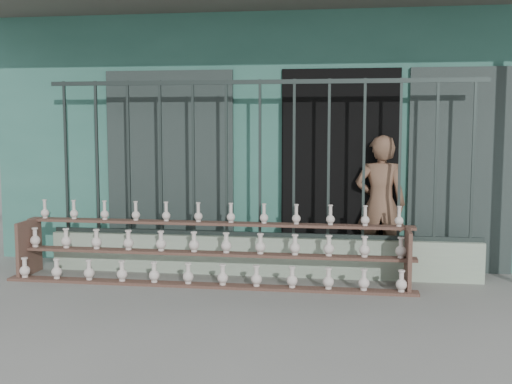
# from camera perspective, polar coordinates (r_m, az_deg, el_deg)

# --- Properties ---
(ground) EXTENTS (60.00, 60.00, 0.00)m
(ground) POSITION_cam_1_polar(r_m,az_deg,el_deg) (6.29, -1.38, -10.06)
(ground) COLOR slate
(workshop_building) EXTENTS (7.40, 6.60, 3.21)m
(workshop_building) POSITION_cam_1_polar(r_m,az_deg,el_deg) (10.24, 2.74, 5.37)
(workshop_building) COLOR #336C5D
(workshop_building) RESTS_ON ground
(parapet_wall) EXTENTS (5.00, 0.20, 0.45)m
(parapet_wall) POSITION_cam_1_polar(r_m,az_deg,el_deg) (7.49, 0.34, -5.67)
(parapet_wall) COLOR #9BB097
(parapet_wall) RESTS_ON ground
(security_fence) EXTENTS (5.00, 0.04, 1.80)m
(security_fence) POSITION_cam_1_polar(r_m,az_deg,el_deg) (7.34, 0.35, 2.96)
(security_fence) COLOR #283330
(security_fence) RESTS_ON parapet_wall
(shelf_rack) EXTENTS (4.50, 0.68, 0.85)m
(shelf_rack) POSITION_cam_1_polar(r_m,az_deg,el_deg) (7.15, -4.14, -5.13)
(shelf_rack) COLOR brown
(shelf_rack) RESTS_ON ground
(elderly_woman) EXTENTS (0.60, 0.40, 1.62)m
(elderly_woman) POSITION_cam_1_polar(r_m,az_deg,el_deg) (7.65, 11.00, -1.08)
(elderly_woman) COLOR brown
(elderly_woman) RESTS_ON ground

